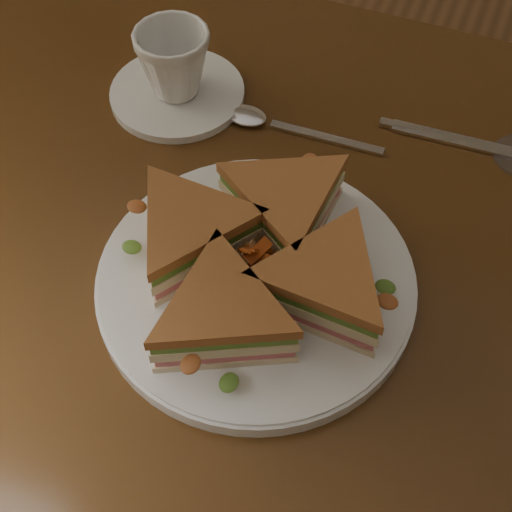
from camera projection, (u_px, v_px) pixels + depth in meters
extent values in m
plane|color=brown|center=(290.00, 495.00, 1.31)|extent=(6.00, 6.00, 0.00)
cube|color=#351E0C|center=(319.00, 267.00, 0.71)|extent=(1.20, 0.80, 0.04)
cylinder|color=#301D0E|center=(87.00, 155.00, 1.32)|extent=(0.06, 0.06, 0.71)
cylinder|color=white|center=(256.00, 282.00, 0.67)|extent=(0.30, 0.30, 0.02)
cube|color=silver|center=(327.00, 138.00, 0.79)|extent=(0.13, 0.01, 0.00)
ellipsoid|color=silver|center=(246.00, 116.00, 0.81)|extent=(0.05, 0.03, 0.01)
cube|color=silver|center=(482.00, 147.00, 0.78)|extent=(0.20, 0.02, 0.00)
cube|color=silver|center=(401.00, 128.00, 0.80)|extent=(0.05, 0.01, 0.00)
cylinder|color=white|center=(177.00, 93.00, 0.83)|extent=(0.16, 0.16, 0.01)
imported|color=white|center=(174.00, 63.00, 0.79)|extent=(0.09, 0.09, 0.08)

